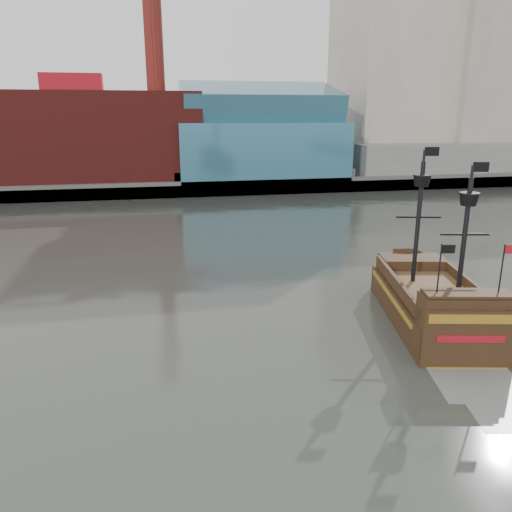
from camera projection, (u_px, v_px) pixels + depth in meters
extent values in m
plane|color=#2B2D28|center=(358.00, 388.00, 25.59)|extent=(400.00, 400.00, 0.00)
cube|color=slate|center=(195.00, 171.00, 111.85)|extent=(220.00, 60.00, 2.00)
cube|color=#4C4C49|center=(211.00, 189.00, 84.02)|extent=(220.00, 1.00, 2.60)
cube|color=maroon|center=(77.00, 137.00, 86.36)|extent=(42.00, 18.00, 15.00)
cube|color=#2F677F|center=(260.00, 150.00, 91.47)|extent=(30.00, 16.00, 10.00)
cube|color=#C1B4A0|center=(393.00, 55.00, 101.81)|extent=(20.00, 22.00, 46.00)
cube|color=#ABA28F|center=(481.00, 76.00, 102.70)|extent=(18.00, 18.00, 38.00)
cube|color=#C1B4A0|center=(399.00, 50.00, 118.94)|extent=(24.00, 20.00, 52.00)
cube|color=slate|center=(457.00, 159.00, 95.74)|extent=(40.00, 6.00, 6.00)
cylinder|color=maroon|center=(153.00, 26.00, 85.88)|extent=(3.20, 3.20, 22.00)
cube|color=#2F677F|center=(260.00, 105.00, 89.26)|extent=(28.00, 14.94, 8.78)
cube|color=black|center=(430.00, 312.00, 33.72)|extent=(7.94, 13.52, 2.75)
cube|color=#4B301B|center=(432.00, 291.00, 33.30)|extent=(7.15, 12.17, 0.32)
cube|color=black|center=(411.00, 263.00, 38.07)|extent=(4.94, 3.46, 1.06)
cube|color=black|center=(465.00, 311.00, 27.81)|extent=(5.26, 2.75, 1.90)
cube|color=black|center=(468.00, 347.00, 27.34)|extent=(5.10, 1.40, 4.22)
cube|color=olive|center=(473.00, 319.00, 26.73)|extent=(4.65, 1.13, 0.53)
cube|color=maroon|center=(471.00, 339.00, 27.05)|extent=(3.62, 0.90, 0.42)
cylinder|color=black|center=(418.00, 223.00, 33.65)|extent=(0.35, 0.35, 8.24)
cylinder|color=black|center=(464.00, 240.00, 30.37)|extent=(0.35, 0.35, 7.60)
cone|color=black|center=(422.00, 181.00, 32.87)|extent=(1.39, 1.39, 0.74)
cone|color=black|center=(469.00, 199.00, 29.67)|extent=(1.39, 1.39, 0.74)
cube|color=black|center=(432.00, 151.00, 32.33)|extent=(0.93, 0.24, 0.58)
cube|color=black|center=(481.00, 167.00, 29.13)|extent=(0.93, 0.24, 0.58)
cube|color=gray|center=(479.00, 384.00, 25.98)|extent=(5.21, 4.70, 0.02)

